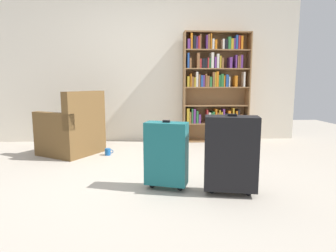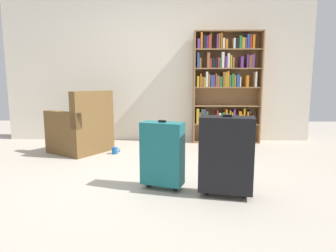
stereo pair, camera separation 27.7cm
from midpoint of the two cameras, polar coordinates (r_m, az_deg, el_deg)
The scene contains 7 objects.
ground_plane at distance 3.14m, azimuth -6.83°, elevation -10.25°, with size 9.32×9.32×0.00m, color #B2A899.
back_wall at distance 5.11m, azimuth -5.84°, elevation 11.74°, with size 5.33×0.10×2.60m, color beige.
bookshelf at distance 5.01m, azimuth 7.62°, elevation 8.41°, with size 1.13×0.26×1.85m.
armchair at distance 4.37m, azimuth -20.15°, elevation -1.12°, with size 0.96×0.96×0.90m.
mug at distance 4.18m, azimuth -13.73°, elevation -5.02°, with size 0.12×0.08×0.10m.
suitcase_teal at distance 2.73m, azimuth -3.25°, elevation -5.53°, with size 0.43×0.30×0.67m.
suitcase_black at distance 2.63m, azimuth 9.45°, elevation -5.36°, with size 0.51×0.32×0.74m.
Camera 1 is at (0.03, -2.97, 1.01)m, focal length 30.68 mm.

